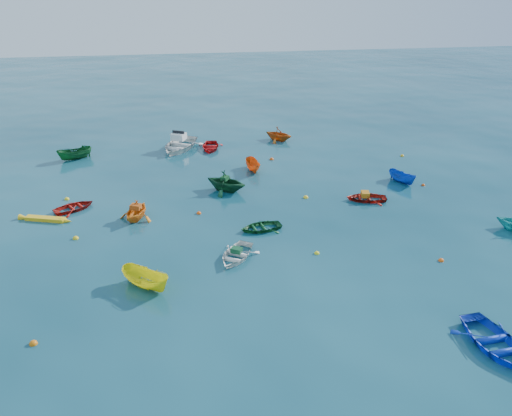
{
  "coord_description": "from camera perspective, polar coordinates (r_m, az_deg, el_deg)",
  "views": [
    {
      "loc": [
        -4.86,
        -24.97,
        14.76
      ],
      "look_at": [
        0.0,
        5.0,
        0.4
      ],
      "focal_mm": 35.0,
      "sensor_mm": 36.0,
      "label": 1
    }
  ],
  "objects": [
    {
      "name": "buoy_or_e",
      "position": [
        43.68,
        1.8,
        5.55
      ],
      "size": [
        0.37,
        0.37,
        0.37
      ],
      "primitive_type": "sphere",
      "color": "#E44A0C",
      "rests_on": "ground"
    },
    {
      "name": "buoy_ye_d",
      "position": [
        38.3,
        -20.8,
        0.91
      ],
      "size": [
        0.36,
        0.36,
        0.36
      ],
      "primitive_type": "sphere",
      "color": "yellow",
      "rests_on": "ground"
    },
    {
      "name": "buoy_or_b",
      "position": [
        30.22,
        20.38,
        -5.68
      ],
      "size": [
        0.32,
        0.32,
        0.32
      ],
      "primitive_type": "sphere",
      "color": "#FD580D",
      "rests_on": "ground"
    },
    {
      "name": "motorboat_white",
      "position": [
        46.89,
        -8.73,
        6.67
      ],
      "size": [
        5.55,
        6.19,
        1.66
      ],
      "primitive_type": "imported",
      "rotation": [
        0.0,
        0.0,
        -0.47
      ],
      "color": "white",
      "rests_on": "ground"
    },
    {
      "name": "dinghy_red_nw",
      "position": [
        36.5,
        -20.02,
        -0.17
      ],
      "size": [
        3.35,
        3.09,
        0.57
      ],
      "primitive_type": "imported",
      "rotation": [
        0.0,
        0.0,
        2.11
      ],
      "color": "#AB150E",
      "rests_on": "ground"
    },
    {
      "name": "tarp_green_b",
      "position": [
        37.05,
        -3.59,
        3.42
      ],
      "size": [
        0.72,
        0.76,
        0.29
      ],
      "primitive_type": "cube",
      "rotation": [
        0.0,
        0.0,
        0.96
      ],
      "color": "#11461F",
      "rests_on": "dinghy_green_n"
    },
    {
      "name": "sampan_orange_n",
      "position": [
        41.14,
        -0.32,
        4.29
      ],
      "size": [
        1.18,
        2.72,
        1.03
      ],
      "primitive_type": "imported",
      "rotation": [
        0.0,
        0.0,
        0.07
      ],
      "color": "#DE5914",
      "rests_on": "ground"
    },
    {
      "name": "sampan_yellow_mid",
      "position": [
        26.75,
        -12.38,
        -8.85
      ],
      "size": [
        3.03,
        2.85,
        1.17
      ],
      "primitive_type": "imported",
      "rotation": [
        0.0,
        0.0,
        0.85
      ],
      "color": "yellow",
      "rests_on": "ground"
    },
    {
      "name": "sampan_green_far",
      "position": [
        46.5,
        -19.91,
        5.26
      ],
      "size": [
        3.19,
        2.23,
        1.16
      ],
      "primitive_type": "imported",
      "rotation": [
        0.0,
        0.0,
        -1.16
      ],
      "color": "#135526",
      "rests_on": "ground"
    },
    {
      "name": "buoy_or_d",
      "position": [
        40.29,
        18.56,
        2.45
      ],
      "size": [
        0.29,
        0.29,
        0.29
      ],
      "primitive_type": "sphere",
      "color": "#DA460B",
      "rests_on": "ground"
    },
    {
      "name": "buoy_or_a",
      "position": [
        24.7,
        -24.08,
        -14.0
      ],
      "size": [
        0.36,
        0.36,
        0.36
      ],
      "primitive_type": "sphere",
      "color": "#D1660B",
      "rests_on": "ground"
    },
    {
      "name": "dinghy_blue_se",
      "position": [
        24.81,
        25.44,
        -14.11
      ],
      "size": [
        2.9,
        3.89,
        0.77
      ],
      "primitive_type": "imported",
      "rotation": [
        0.0,
        0.0,
        0.07
      ],
      "color": "#0F37C6",
      "rests_on": "ground"
    },
    {
      "name": "kayak_yellow",
      "position": [
        35.58,
        -22.9,
        -1.33
      ],
      "size": [
        3.37,
        1.51,
        0.33
      ],
      "primitive_type": null,
      "rotation": [
        0.0,
        0.0,
        1.26
      ],
      "color": "yellow",
      "rests_on": "ground"
    },
    {
      "name": "dinghy_green_n",
      "position": [
        37.38,
        -3.41,
        2.01
      ],
      "size": [
        4.14,
        4.03,
        1.66
      ],
      "primitive_type": "imported",
      "rotation": [
        0.0,
        0.0,
        0.96
      ],
      "color": "#0F4323",
      "rests_on": "ground"
    },
    {
      "name": "buoy_ye_b",
      "position": [
        32.53,
        -19.91,
        -3.32
      ],
      "size": [
        0.37,
        0.37,
        0.37
      ],
      "primitive_type": "sphere",
      "color": "gold",
      "rests_on": "ground"
    },
    {
      "name": "sampan_blue_far",
      "position": [
        40.43,
        16.28,
        2.85
      ],
      "size": [
        1.92,
        2.68,
        0.97
      ],
      "primitive_type": "imported",
      "rotation": [
        0.0,
        0.0,
        0.43
      ],
      "color": "#0D3DA7",
      "rests_on": "ground"
    },
    {
      "name": "dinghy_green_e",
      "position": [
        31.68,
        0.55,
        -2.46
      ],
      "size": [
        2.93,
        2.31,
        0.55
      ],
      "primitive_type": "imported",
      "rotation": [
        0.0,
        0.0,
        -1.41
      ],
      "color": "#135226",
      "rests_on": "ground"
    },
    {
      "name": "buoy_or_c",
      "position": [
        33.93,
        -6.55,
        -0.64
      ],
      "size": [
        0.33,
        0.33,
        0.33
      ],
      "primitive_type": "sphere",
      "color": "#E84B0C",
      "rests_on": "ground"
    },
    {
      "name": "tarp_orange_b",
      "position": [
        36.37,
        12.37,
        1.56
      ],
      "size": [
        0.69,
        0.82,
        0.35
      ],
      "primitive_type": "cube",
      "rotation": [
        0.0,
        0.0,
        -1.78
      ],
      "color": "#C87714",
      "rests_on": "dinghy_red_ne"
    },
    {
      "name": "dinghy_orange_w",
      "position": [
        33.96,
        -13.46,
        -1.2
      ],
      "size": [
        3.09,
        3.29,
        1.38
      ],
      "primitive_type": "imported",
      "rotation": [
        0.0,
        0.0,
        -0.39
      ],
      "color": "orange",
      "rests_on": "ground"
    },
    {
      "name": "buoy_ye_c",
      "position": [
        36.26,
        5.71,
        1.16
      ],
      "size": [
        0.37,
        0.37,
        0.37
      ],
      "primitive_type": "sphere",
      "color": "yellow",
      "rests_on": "ground"
    },
    {
      "name": "buoy_ye_e",
      "position": [
        46.38,
        16.36,
        5.71
      ],
      "size": [
        0.33,
        0.33,
        0.33
      ],
      "primitive_type": "sphere",
      "color": "gold",
      "rests_on": "ground"
    },
    {
      "name": "buoy_ye_a",
      "position": [
        29.26,
        6.97,
        -5.19
      ],
      "size": [
        0.31,
        0.31,
        0.31
      ],
      "primitive_type": "sphere",
      "color": "yellow",
      "rests_on": "ground"
    },
    {
      "name": "dinghy_red_far",
      "position": [
        46.57,
        -5.23,
        6.73
      ],
      "size": [
        2.66,
        3.45,
        0.66
      ],
      "primitive_type": "imported",
      "rotation": [
        0.0,
        0.0,
        -0.13
      ],
      "color": "red",
      "rests_on": "ground"
    },
    {
      "name": "dinghy_red_ne",
      "position": [
        36.58,
        12.46,
        0.88
      ],
      "size": [
        3.19,
        2.57,
        0.59
      ],
      "primitive_type": "imported",
      "rotation": [
        0.0,
        0.0,
        -1.78
      ],
      "color": "#A3170D",
      "rests_on": "ground"
    },
    {
      "name": "tarp_green_a",
      "position": [
        28.51,
        -2.23,
        -4.83
      ],
      "size": [
        0.73,
        0.68,
        0.28
      ],
      "primitive_type": "cube",
      "rotation": [
        0.0,
        0.0,
        -0.55
      ],
      "color": "#134D2B",
      "rests_on": "dinghy_white_near"
    },
    {
      "name": "tarp_orange_a",
      "position": [
        33.63,
        -13.57,
        0.14
      ],
      "size": [
        0.81,
        0.72,
        0.32
      ],
      "primitive_type": "cube",
      "rotation": [
        0.0,
        0.0,
        -0.39
      ],
      "color": "#BB4C13",
      "rests_on": "dinghy_orange_w"
    },
    {
      "name": "dinghy_white_near",
      "position": [
        28.66,
        -2.3,
        -5.71
      ],
      "size": [
        3.41,
        3.69,
        0.62
      ],
      "primitive_type": "imported",
      "rotation": [
        0.0,
        0.0,
        -0.55
      ],
      "color": "white",
      "rests_on": "ground"
    },
    {
      "name": "ground",
      "position": [
        29.41,
        1.56,
        -4.82
      ],
      "size": [
        160.0,
        160.0,
        0.0
      ],
      "primitive_type": "plane",
      "color": "#093544",
      "rests_on": "ground"
    },
    {
      "name": "dinghy_orange_far",
      "position": [
        48.95,
        2.58,
        7.74
      ],
      "size": [
        3.67,
        3.63,
        1.46
      ],
      "primitive_type": "imported",
      "rotation": [
        0.0,
        0.0,
        0.86
      ],
      "color": "#C15412",
      "rests_on": "ground"
    }
  ]
}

